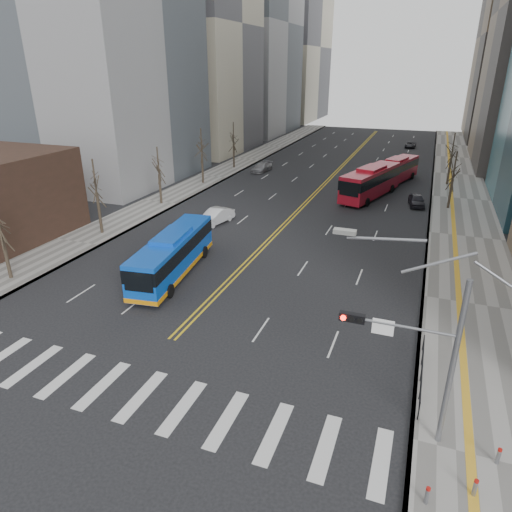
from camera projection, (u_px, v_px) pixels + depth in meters
ground at (122, 390)px, 23.38m from camera, size 220.00×220.00×0.00m
sidewalk_right at (460, 199)px, 56.47m from camera, size 7.00×130.00×0.15m
sidewalk_left at (212, 177)px, 67.52m from camera, size 5.00×130.00×0.15m
crosswalk at (122, 390)px, 23.38m from camera, size 26.70×4.00×0.01m
centerline at (336, 172)px, 70.81m from camera, size 0.55×100.00×0.01m
office_towers at (364, 7)px, 73.13m from camera, size 83.00×134.00×58.00m
signal_mast at (418, 343)px, 18.74m from camera, size 5.37×0.37×9.39m
pedestrian_railing at (422, 370)px, 23.59m from camera, size 0.06×6.06×1.02m
bollards at (468, 479)px, 17.74m from camera, size 2.87×3.17×0.78m
street_trees at (244, 162)px, 53.62m from camera, size 35.20×47.20×7.60m
blue_bus at (173, 253)px, 35.67m from camera, size 4.05×12.01×3.44m
red_bus_near at (371, 181)px, 56.51m from camera, size 6.07×12.55×3.85m
red_bus_far at (396, 169)px, 63.67m from camera, size 5.53×11.16×3.46m
car_white at (216, 216)px, 47.62m from camera, size 2.70×4.98×1.56m
car_dark_mid at (417, 200)px, 53.53m from camera, size 2.26×4.27×1.38m
car_silver at (262, 167)px, 70.83m from camera, size 2.43×4.84×1.35m
car_dark_far at (411, 145)px, 91.15m from camera, size 2.07×4.18×1.14m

